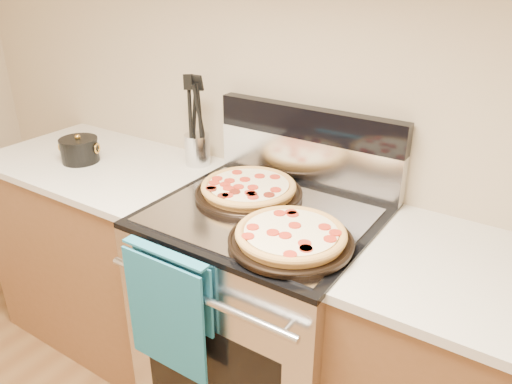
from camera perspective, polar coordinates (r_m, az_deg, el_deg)
The scene contains 15 objects.
wall_back at distance 1.88m, azimuth 6.95°, elevation 13.66°, with size 4.00×4.00×0.00m, color tan.
range_body at distance 1.99m, azimuth 0.83°, elevation -14.41°, with size 0.76×0.68×0.90m, color #B7B7BC.
oven_window at distance 1.79m, azimuth -5.33°, elevation -20.06°, with size 0.56×0.01×0.40m, color black.
cooktop at distance 1.74m, azimuth 0.92°, elevation -2.62°, with size 0.76×0.68×0.02m, color black.
backsplash_lower at distance 1.94m, azimuth 5.89°, elevation 3.59°, with size 0.76×0.06×0.18m, color silver.
backsplash_upper at distance 1.89m, azimuth 6.09°, elevation 7.82°, with size 0.76×0.06×0.12m, color black.
oven_handle at distance 1.54m, azimuth -6.80°, elevation -11.71°, with size 0.03×0.03×0.70m, color silver.
dish_towel at distance 1.67m, azimuth -9.89°, elevation -13.00°, with size 0.32×0.05×0.42m, color #165F71, non-canonical shape.
foil_sheet at distance 1.71m, azimuth 0.38°, elevation -2.63°, with size 0.70×0.55×0.01m, color gray.
cabinet_left at distance 2.51m, azimuth -16.08°, elevation -6.58°, with size 1.00×0.62×0.88m, color brown.
countertop_left at distance 2.31m, azimuth -17.41°, elevation 3.08°, with size 1.02×0.64×0.03m, color beige.
pepperoni_pizza_back at distance 1.82m, azimuth -0.84°, elevation 0.31°, with size 0.39×0.39×0.05m, color #BA8239, non-canonical shape.
pepperoni_pizza_front at distance 1.53m, azimuth 4.00°, elevation -5.11°, with size 0.38×0.38×0.05m, color #BA8239, non-canonical shape.
utensil_crock at distance 2.15m, azimuth -6.72°, elevation 4.85°, with size 0.11×0.11×0.13m, color silver.
saucepan at distance 2.31m, azimuth -19.50°, elevation 4.44°, with size 0.16×0.16×0.10m, color black.
Camera 1 is at (0.82, 0.35, 1.72)m, focal length 35.00 mm.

